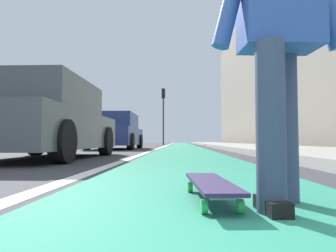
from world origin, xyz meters
name	(u,v)px	position (x,y,z in m)	size (l,w,h in m)	color
ground_plane	(184,150)	(10.00, 0.00, 0.00)	(80.00, 80.00, 0.00)	#38383D
bike_lane_paint	(182,145)	(24.00, 0.00, 0.00)	(56.00, 1.91, 0.00)	#288466
lane_stripe_white	(166,146)	(20.00, 1.10, 0.00)	(52.00, 0.16, 0.01)	silver
sidewalk_curb	(232,145)	(18.00, -3.06, 0.07)	(52.00, 3.20, 0.14)	#9E9B93
building_facade	(265,63)	(22.00, -6.23, 6.15)	(40.00, 1.20, 12.30)	gray
skateboard	(211,185)	(1.00, -0.03, 0.09)	(0.85, 0.26, 0.11)	green
skater_person	(278,27)	(0.85, -0.38, 0.94)	(0.48, 0.72, 1.64)	#384260
parked_car_near	(46,121)	(5.02, 2.73, 0.72)	(4.26, 1.90, 1.49)	#4C5156
parked_car_mid	(116,132)	(11.85, 2.81, 0.71)	(4.26, 1.89, 1.48)	navy
traffic_light	(163,106)	(24.23, 1.50, 3.19)	(0.33, 0.28, 4.66)	#2D2D2D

